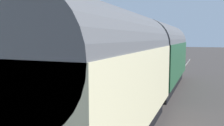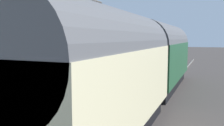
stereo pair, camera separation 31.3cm
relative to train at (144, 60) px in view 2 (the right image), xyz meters
The scene contains 13 objects.
ground_plane 2.39m from the train, 82.12° to the left, with size 160.00×160.00×0.00m, color #383330.
platform 5.00m from the train, 88.47° to the left, with size 32.00×5.52×0.82m, color gray.
platform_edge_coping 2.50m from the train, 86.58° to the left, with size 32.00×0.36×0.02m, color beige.
rail_near 2.27m from the train, 80.22° to the right, with size 52.00×0.08×0.14m, color gray.
rail_far 2.27m from the train, 80.17° to the left, with size 52.00×0.08×0.14m, color gray.
train is the anchor object (origin of this frame).
station_building 5.55m from the train, 101.85° to the left, with size 5.89×4.53×5.88m.
bench_near_building 7.77m from the train, 28.40° to the left, with size 1.41×0.46×0.88m.
bench_mid_platform 10.36m from the train, 21.25° to the left, with size 1.42×0.50×0.88m.
planter_edge_far 11.92m from the train, 17.48° to the left, with size 0.43×0.43×0.75m.
planter_edge_near 9.34m from the train, 17.55° to the left, with size 0.61×0.61×0.92m.
planter_under_sign 11.56m from the train, 36.13° to the left, with size 0.69×0.69×0.88m.
tree_mid_background 16.94m from the train, 44.99° to the left, with size 4.20×3.81×7.84m.
Camera 2 is at (-11.69, -4.04, 3.35)m, focal length 37.69 mm.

